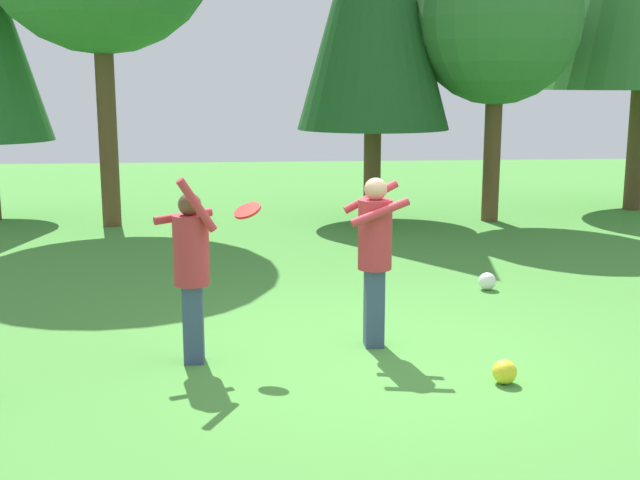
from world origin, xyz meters
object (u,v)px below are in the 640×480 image
(person_catcher, at_px, (375,247))
(ball_white, at_px, (487,281))
(tree_right, at_px, (497,21))
(frisbee, at_px, (247,211))
(person_thrower, at_px, (191,263))
(ball_yellow, at_px, (505,372))

(person_catcher, bearing_deg, ball_white, -135.33)
(tree_right, bearing_deg, frisbee, -122.27)
(ball_white, bearing_deg, person_thrower, -146.16)
(ball_yellow, bearing_deg, person_thrower, 163.60)
(ball_white, distance_m, tree_right, 6.59)
(tree_right, bearing_deg, person_thrower, -124.31)
(frisbee, bearing_deg, person_thrower, -157.06)
(person_thrower, distance_m, ball_yellow, 3.04)
(ball_white, relative_size, ball_yellow, 1.04)
(frisbee, bearing_deg, person_catcher, 4.44)
(ball_white, bearing_deg, tree_right, 72.88)
(ball_yellow, height_order, tree_right, tree_right)
(person_catcher, height_order, ball_white, person_catcher)
(person_catcher, relative_size, frisbee, 4.66)
(frisbee, xyz_separation_m, tree_right, (4.69, 7.42, 2.35))
(person_thrower, bearing_deg, tree_right, 32.75)
(person_catcher, bearing_deg, ball_yellow, 126.71)
(ball_white, relative_size, tree_right, 0.04)
(person_catcher, distance_m, frisbee, 1.33)
(person_thrower, xyz_separation_m, frisbee, (0.53, 0.23, 0.45))
(person_thrower, relative_size, ball_yellow, 8.22)
(person_catcher, relative_size, ball_white, 7.54)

